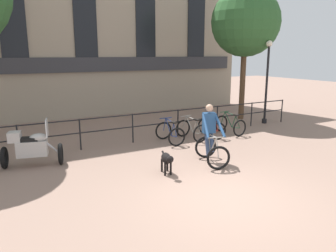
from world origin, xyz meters
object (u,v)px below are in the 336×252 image
object	(u,v)px
parked_motorcycle	(32,147)
parked_bicycle_mid_right	(212,127)
parked_bicycle_near_lamp	(170,133)
parked_bicycle_mid_left	(192,130)
dog	(167,159)
parked_bicycle_far_end	(230,125)
street_lamp	(267,77)
cyclist_with_bike	(211,137)

from	to	relation	value
parked_motorcycle	parked_bicycle_mid_right	bearing A→B (deg)	-73.00
parked_bicycle_near_lamp	parked_bicycle_mid_left	xyz separation A→B (m)	(0.92, 0.00, -0.00)
dog	parked_bicycle_mid_right	xyz separation A→B (m)	(3.44, 2.69, -0.05)
parked_bicycle_mid_right	parked_bicycle_far_end	bearing A→B (deg)	-170.50
parked_motorcycle	parked_bicycle_mid_right	world-z (taller)	parked_motorcycle
parked_bicycle_mid_left	parked_bicycle_near_lamp	bearing A→B (deg)	-4.66
parked_bicycle_mid_right	street_lamp	world-z (taller)	street_lamp
parked_motorcycle	parked_bicycle_far_end	bearing A→B (deg)	-73.33
parked_motorcycle	street_lamp	world-z (taller)	street_lamp
parked_motorcycle	parked_bicycle_far_end	distance (m)	7.40
parked_bicycle_near_lamp	street_lamp	bearing A→B (deg)	-168.78
dog	parked_bicycle_mid_left	xyz separation A→B (m)	(2.53, 2.69, -0.05)
parked_motorcycle	parked_bicycle_near_lamp	distance (m)	4.65
dog	cyclist_with_bike	bearing A→B (deg)	21.12
parked_motorcycle	dog	bearing A→B (deg)	-113.95
dog	parked_bicycle_mid_right	bearing A→B (deg)	49.99
cyclist_with_bike	parked_bicycle_mid_left	xyz separation A→B (m)	(0.93, 2.43, -0.41)
parked_bicycle_near_lamp	parked_bicycle_far_end	size ratio (longest dim) A/B	0.99
parked_bicycle_near_lamp	street_lamp	xyz separation A→B (m)	(5.44, 0.83, 1.74)
parked_bicycle_mid_left	street_lamp	distance (m)	4.92
parked_bicycle_far_end	street_lamp	world-z (taller)	street_lamp
dog	parked_bicycle_mid_left	distance (m)	3.69
parked_bicycle_near_lamp	parked_bicycle_mid_right	distance (m)	1.83
cyclist_with_bike	dog	size ratio (longest dim) A/B	2.00
parked_bicycle_mid_right	parked_bicycle_near_lamp	bearing A→B (deg)	9.51
cyclist_with_bike	dog	xyz separation A→B (m)	(-1.59, -0.26, -0.35)
parked_motorcycle	parked_bicycle_mid_left	world-z (taller)	parked_motorcycle
parked_bicycle_mid_left	street_lamp	xyz separation A→B (m)	(4.52, 0.83, 1.74)
parked_bicycle_mid_left	parked_bicycle_mid_right	size ratio (longest dim) A/B	0.96
dog	parked_motorcycle	size ratio (longest dim) A/B	0.49
parked_bicycle_mid_right	parked_motorcycle	bearing A→B (deg)	12.16
parked_motorcycle	parked_bicycle_mid_right	size ratio (longest dim) A/B	1.42
parked_bicycle_mid_right	street_lamp	bearing A→B (deg)	-157.60
parked_bicycle_near_lamp	parked_bicycle_mid_right	bearing A→B (deg)	-177.41
parked_bicycle_mid_right	parked_bicycle_far_end	xyz separation A→B (m)	(0.92, -0.00, -0.00)
parked_motorcycle	parked_bicycle_near_lamp	xyz separation A→B (m)	(4.63, 0.30, -0.20)
parked_bicycle_mid_left	parked_bicycle_mid_right	bearing A→B (deg)	175.34
street_lamp	parked_bicycle_mid_right	bearing A→B (deg)	-167.10
parked_bicycle_near_lamp	parked_bicycle_far_end	xyz separation A→B (m)	(2.75, 0.00, -0.00)
cyclist_with_bike	parked_motorcycle	xyz separation A→B (m)	(-4.62, 2.13, -0.20)
dog	parked_bicycle_far_end	xyz separation A→B (m)	(4.36, 2.69, -0.05)
parked_bicycle_near_lamp	cyclist_with_bike	bearing A→B (deg)	92.24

